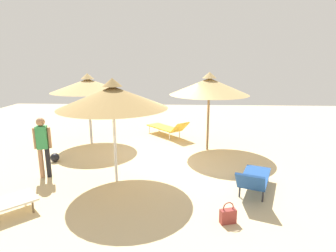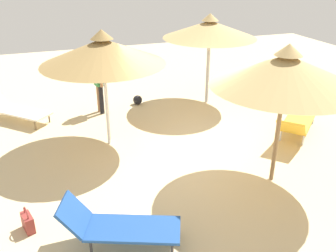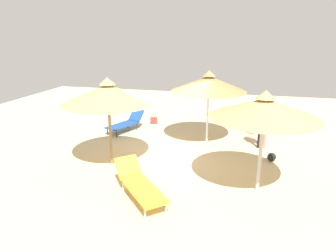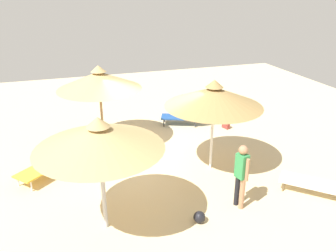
{
  "view_description": "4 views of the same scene",
  "coord_description": "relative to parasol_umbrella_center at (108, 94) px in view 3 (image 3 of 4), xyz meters",
  "views": [
    {
      "loc": [
        0.68,
        -8.73,
        3.28
      ],
      "look_at": [
        0.27,
        -0.15,
        1.24
      ],
      "focal_mm": 29.65,
      "sensor_mm": 36.0,
      "label": 1
    },
    {
      "loc": [
        7.17,
        -2.94,
        4.28
      ],
      "look_at": [
        0.16,
        -0.48,
        0.85
      ],
      "focal_mm": 39.07,
      "sensor_mm": 36.0,
      "label": 2
    },
    {
      "loc": [
        -2.36,
        9.87,
        4.17
      ],
      "look_at": [
        0.15,
        -0.26,
        0.97
      ],
      "focal_mm": 32.5,
      "sensor_mm": 36.0,
      "label": 3
    },
    {
      "loc": [
        -9.78,
        2.62,
        5.34
      ],
      "look_at": [
        -0.33,
        -0.47,
        1.27
      ],
      "focal_mm": 36.95,
      "sensor_mm": 36.0,
      "label": 4
    }
  ],
  "objects": [
    {
      "name": "ground",
      "position": [
        -1.68,
        -1.31,
        -2.42
      ],
      "size": [
        24.0,
        24.0,
        0.1
      ],
      "primitive_type": "cube",
      "color": "beige"
    },
    {
      "name": "parasol_umbrella_center",
      "position": [
        0.0,
        0.0,
        0.0
      ],
      "size": [
        2.86,
        2.86,
        2.88
      ],
      "color": "olive",
      "rests_on": "ground"
    },
    {
      "name": "parasol_umbrella_near_right",
      "position": [
        -2.78,
        -2.92,
        -0.03
      ],
      "size": [
        2.88,
        2.88,
        2.84
      ],
      "color": "white",
      "rests_on": "ground"
    },
    {
      "name": "parasol_umbrella_near_left",
      "position": [
        -4.62,
        0.62,
        -0.04
      ],
      "size": [
        2.84,
        2.84,
        2.79
      ],
      "color": "#B2B2B7",
      "rests_on": "ground"
    },
    {
      "name": "lounge_chair_edge",
      "position": [
        -5.17,
        -5.24,
        -2.0
      ],
      "size": [
        2.1,
        2.11,
        0.81
      ],
      "color": "silver",
      "rests_on": "ground"
    },
    {
      "name": "lounge_chair_back",
      "position": [
        0.85,
        -3.48,
        -1.98
      ],
      "size": [
        1.31,
        2.0,
        0.82
      ],
      "color": "#1E478C",
      "rests_on": "ground"
    },
    {
      "name": "lounge_chair_front",
      "position": [
        -1.58,
        1.79,
        -1.97
      ],
      "size": [
        1.97,
        2.09,
        0.79
      ],
      "color": "gold",
      "rests_on": "ground"
    },
    {
      "name": "person_standing_far_left",
      "position": [
        -4.87,
        -2.77,
        -1.36
      ],
      "size": [
        0.47,
        0.28,
        1.74
      ],
      "color": "#A57554",
      "rests_on": "ground"
    },
    {
      "name": "handbag",
      "position": [
        -0.01,
        -4.87,
        -2.2
      ],
      "size": [
        0.36,
        0.23,
        0.47
      ],
      "color": "maroon",
      "rests_on": "ground"
    },
    {
      "name": "beach_ball",
      "position": [
        -5.16,
        -1.55,
        -2.22
      ],
      "size": [
        0.29,
        0.29,
        0.29
      ],
      "primitive_type": "sphere",
      "color": "black",
      "rests_on": "ground"
    }
  ]
}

